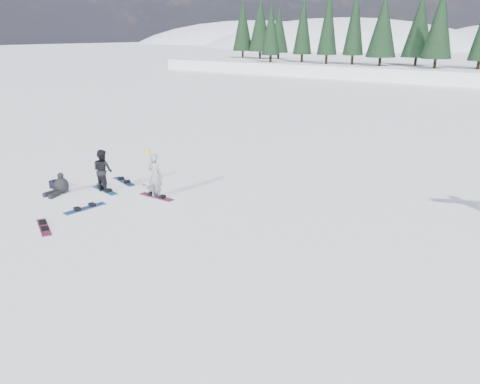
% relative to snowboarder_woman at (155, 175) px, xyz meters
% --- Properties ---
extents(ground, '(420.00, 420.00, 0.00)m').
position_rel_snowboarder_woman_xyz_m(ground, '(0.27, -1.77, -0.84)').
color(ground, white).
rests_on(ground, ground).
extents(snowboarder_woman, '(0.66, 0.49, 1.80)m').
position_rel_snowboarder_woman_xyz_m(snowboarder_woman, '(0.00, 0.00, 0.00)').
color(snowboarder_woman, gray).
rests_on(snowboarder_woman, ground).
extents(snowboarder_man, '(0.80, 0.63, 1.62)m').
position_rel_snowboarder_woman_xyz_m(snowboarder_man, '(-2.15, -0.63, -0.03)').
color(snowboarder_man, black).
rests_on(snowboarder_man, ground).
extents(seated_rider, '(0.66, 1.00, 0.80)m').
position_rel_snowboarder_woman_xyz_m(seated_rider, '(-3.20, -1.81, -0.53)').
color(seated_rider, black).
rests_on(seated_rider, ground).
extents(gear_bag, '(0.46, 0.32, 0.30)m').
position_rel_snowboarder_woman_xyz_m(gear_bag, '(-3.90, -1.56, -0.69)').
color(gear_bag, black).
rests_on(gear_bag, ground).
extents(snowboard_woman, '(1.51, 0.35, 0.03)m').
position_rel_snowboarder_woman_xyz_m(snowboard_woman, '(0.00, 0.00, -0.83)').
color(snowboard_woman, '#861D4A').
rests_on(snowboard_woman, ground).
extents(snowboard_man, '(1.53, 0.52, 0.03)m').
position_rel_snowboarder_woman_xyz_m(snowboard_man, '(-2.15, -0.63, -0.83)').
color(snowboard_man, '#195F89').
rests_on(snowboard_man, ground).
extents(snowboard_loose_b, '(1.48, 0.89, 0.03)m').
position_rel_snowboarder_woman_xyz_m(snowboard_loose_b, '(-0.77, -4.06, -0.83)').
color(snowboard_loose_b, maroon).
rests_on(snowboard_loose_b, ground).
extents(snowboard_loose_a, '(0.44, 1.52, 0.03)m').
position_rel_snowboarder_woman_xyz_m(snowboard_loose_a, '(-1.12, -2.29, -0.83)').
color(snowboard_loose_a, '#1D41A0').
rests_on(snowboard_loose_a, ground).
extents(snowboard_loose_c, '(1.52, 0.66, 0.03)m').
position_rel_snowboarder_woman_xyz_m(snowboard_loose_c, '(-2.42, 0.55, -0.83)').
color(snowboard_loose_c, navy).
rests_on(snowboard_loose_c, ground).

